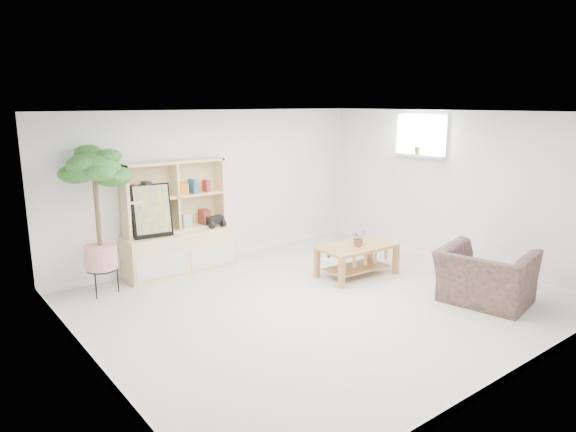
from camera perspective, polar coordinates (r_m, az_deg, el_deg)
floor at (r=6.64m, az=3.10°, el=-9.74°), size 5.50×5.00×0.01m
ceiling at (r=6.15m, az=3.37°, el=11.44°), size 5.50×5.00×0.01m
walls at (r=6.29m, az=3.23°, el=0.44°), size 5.51×5.01×2.40m
baseboard at (r=6.62m, az=3.11°, el=-9.34°), size 5.50×5.00×0.10m
window at (r=8.57m, az=14.62°, el=8.69°), size 0.10×0.98×0.68m
window_sill at (r=8.55m, az=14.26°, el=6.54°), size 0.14×1.00×0.04m
storage_unit at (r=7.79m, az=-12.04°, el=-0.19°), size 1.67×0.56×1.67m
poster at (r=7.52m, az=-14.90°, el=0.57°), size 0.57×0.21×0.77m
toy_truck at (r=8.02m, az=-8.13°, el=-0.54°), size 0.35×0.24×0.18m
coffee_table at (r=7.65m, az=7.65°, el=-4.93°), size 1.17×0.68×0.47m
table_plant at (r=7.52m, az=7.84°, el=-2.42°), size 0.24×0.21×0.25m
floor_tree at (r=7.11m, az=-20.34°, el=-0.63°), size 0.91×0.91×1.98m
armchair at (r=7.00m, az=21.13°, el=-5.92°), size 1.15×1.25×0.80m
sill_plant at (r=8.54m, az=14.28°, el=7.56°), size 0.15×0.12×0.26m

